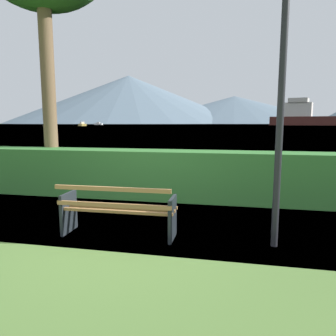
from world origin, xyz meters
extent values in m
plane|color=#567A38|center=(0.00, 0.00, 0.00)|extent=(1400.00, 1400.00, 0.00)
plane|color=#7A99A8|center=(0.00, 309.32, 0.00)|extent=(620.00, 620.00, 0.00)
cube|color=#A0703F|center=(0.00, -0.19, 0.45)|extent=(1.86, 0.09, 0.04)
cube|color=#A0703F|center=(0.00, 0.00, 0.45)|extent=(1.86, 0.09, 0.04)
cube|color=#A0703F|center=(0.00, 0.19, 0.45)|extent=(1.86, 0.09, 0.04)
cube|color=#A0703F|center=(0.00, -0.27, 0.57)|extent=(1.86, 0.07, 0.06)
cube|color=#A0703F|center=(0.00, -0.31, 0.84)|extent=(1.86, 0.07, 0.06)
cube|color=#1E2328|center=(-0.89, -0.03, 0.34)|extent=(0.06, 0.51, 0.68)
cube|color=#1E2328|center=(0.89, -0.01, 0.34)|extent=(0.06, 0.51, 0.68)
cube|color=#387A33|center=(0.00, 2.68, 0.58)|extent=(11.43, 0.90, 1.17)
cylinder|color=brown|center=(-3.13, 3.15, 2.64)|extent=(0.36, 0.36, 5.29)
cylinder|color=black|center=(2.44, 0.02, 1.90)|extent=(0.10, 0.10, 3.81)
cube|color=silver|center=(43.07, 224.46, 10.33)|extent=(19.83, 16.24, 9.19)
cube|color=beige|center=(43.07, 224.46, 16.36)|extent=(15.27, 16.01, 2.87)
cube|color=silver|center=(-103.12, 230.13, 0.55)|extent=(7.40, 3.31, 1.10)
cube|color=beige|center=(-103.12, 230.13, 1.57)|extent=(2.79, 1.87, 0.94)
cube|color=gold|center=(-77.98, 153.32, 0.59)|extent=(6.49, 6.79, 1.18)
cube|color=silver|center=(-77.98, 153.32, 1.74)|extent=(2.98, 3.03, 1.11)
cone|color=slate|center=(-184.28, 545.45, 41.91)|extent=(414.57, 414.57, 83.82)
cone|color=slate|center=(0.00, 589.39, 24.40)|extent=(361.00, 361.00, 48.81)
camera|label=1|loc=(1.81, -4.76, 1.84)|focal=33.98mm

